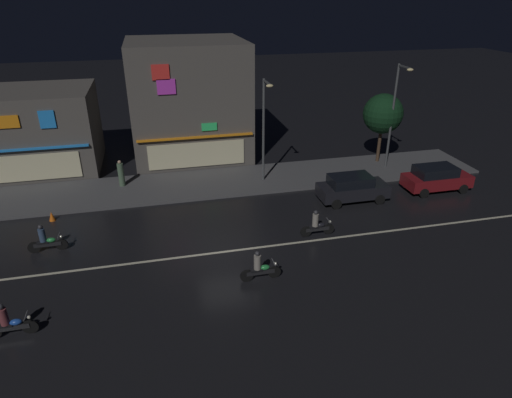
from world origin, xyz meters
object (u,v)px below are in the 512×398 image
Objects in this scene: streetlamp_west at (264,123)px; parked_car_near_kerb at (436,178)px; pedestrian_on_sidewalk at (121,174)px; motorcycle_lead at (259,268)px; motorcycle_following at (317,225)px; motorcycle_opposite_lane at (8,323)px; parked_car_trailing at (352,188)px; motorcycle_trailing_far at (46,240)px; streetlamp_mid at (395,109)px; traffic_cone at (52,216)px.

parked_car_near_kerb is (10.64, -3.72, -3.31)m from streetlamp_west.
motorcycle_lead is (6.44, -12.11, -0.32)m from pedestrian_on_sidewalk.
motorcycle_following and motorcycle_opposite_lane have the same top height.
parked_car_trailing is 17.51m from motorcycle_trailing_far.
motorcycle_opposite_lane is at bearing -151.15° from streetlamp_mid.
streetlamp_mid reaches higher than parked_car_trailing.
motorcycle_lead and motorcycle_opposite_lane have the same top height.
motorcycle_following is (-8.38, -7.84, -3.82)m from streetlamp_mid.
streetlamp_west is at bearing -40.20° from parked_car_trailing.
motorcycle_trailing_far is at bearing -164.35° from streetlamp_mid.
pedestrian_on_sidewalk reaches higher than motorcycle_following.
parked_car_near_kerb is 1.00× the size of parked_car_trailing.
streetlamp_west is 1.59× the size of parked_car_trailing.
traffic_cone is (-10.19, 8.23, -0.36)m from motorcycle_lead.
parked_car_trailing reaches higher than traffic_cone.
pedestrian_on_sidewalk reaches higher than motorcycle_opposite_lane.
motorcycle_opposite_lane is 3.45× the size of traffic_cone.
motorcycle_trailing_far is at bearing -84.27° from traffic_cone.
motorcycle_opposite_lane and motorcycle_trailing_far have the same top height.
pedestrian_on_sidewalk is at bearing 176.58° from streetlamp_mid.
parked_car_near_kerb is 7.82× the size of traffic_cone.
pedestrian_on_sidewalk reaches higher than parked_car_trailing.
motorcycle_trailing_far is (-17.40, -1.96, -0.24)m from parked_car_trailing.
streetlamp_mid reaches higher than pedestrian_on_sidewalk.
pedestrian_on_sidewalk is 20.65m from parked_car_near_kerb.
pedestrian_on_sidewalk is 13.72m from motorcycle_lead.
motorcycle_trailing_far reaches higher than traffic_cone.
streetlamp_mid is 1.71× the size of parked_car_near_kerb.
parked_car_trailing is at bearing -138.19° from streetlamp_mid.
streetlamp_mid reaches higher than motorcycle_opposite_lane.
motorcycle_following is at bearing 44.70° from parked_car_trailing.
pedestrian_on_sidewalk reaches higher than motorcycle_lead.
motorcycle_following is 14.68m from motorcycle_opposite_lane.
streetlamp_mid is 23.30m from motorcycle_trailing_far.
motorcycle_lead is at bearing -138.19° from streetlamp_mid.
traffic_cone is at bearing -3.09° from parked_car_near_kerb.
traffic_cone is at bearing -44.89° from motorcycle_lead.
parked_car_near_kerb is 10.37m from motorcycle_following.
parked_car_near_kerb is at bearing -72.55° from streetlamp_mid.
parked_car_trailing is at bearing 0.15° from motorcycle_trailing_far.
streetlamp_west is 3.84× the size of pedestrian_on_sidewalk.
motorcycle_lead and motorcycle_following have the same top height.
traffic_cone is at bearing -169.48° from streetlamp_west.
parked_car_near_kerb is 6.01m from parked_car_trailing.
parked_car_trailing is 2.26× the size of motorcycle_trailing_far.
pedestrian_on_sidewalk is 13.69m from motorcycle_following.
motorcycle_trailing_far is (-3.41, -7.32, -0.32)m from pedestrian_on_sidewalk.
streetlamp_mid reaches higher than motorcycle_trailing_far.
parked_car_trailing is 10.13m from motorcycle_lead.
parked_car_trailing is (13.99, -5.36, -0.09)m from pedestrian_on_sidewalk.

